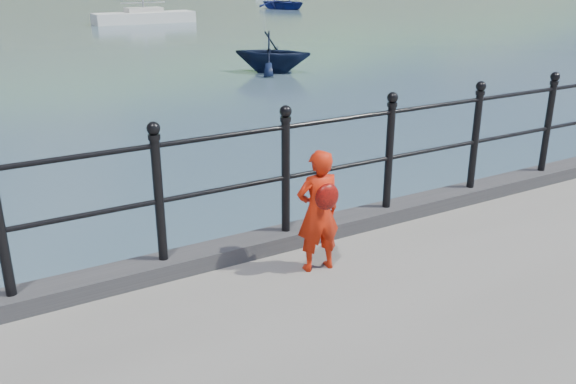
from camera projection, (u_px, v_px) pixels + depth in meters
ground at (225, 344)px, 5.99m from camera, size 600.00×600.00×0.00m
kerb at (228, 251)px, 5.49m from camera, size 60.00×0.30×0.15m
railing at (225, 172)px, 5.23m from camera, size 18.11×0.11×1.20m
far_shore at (53, 42)px, 226.14m from camera, size 830.00×200.00×156.00m
child at (318, 211)px, 5.15m from camera, size 0.42×0.34×1.08m
launch_blue at (285, 3)px, 53.34m from camera, size 4.12×5.22×0.98m
launch_navy at (272, 52)px, 21.11m from camera, size 3.54×3.53×1.42m
sailboat_near at (144, 18)px, 39.89m from camera, size 6.55×1.88×8.93m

